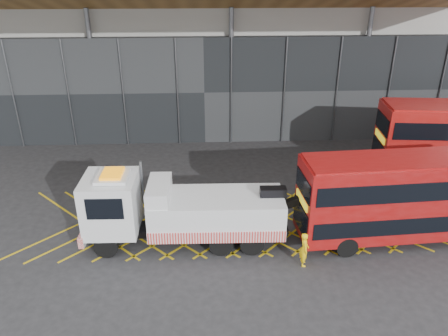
{
  "coord_description": "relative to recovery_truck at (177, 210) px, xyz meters",
  "views": [
    {
      "loc": [
        1.93,
        -20.59,
        12.95
      ],
      "look_at": [
        3.0,
        1.5,
        2.4
      ],
      "focal_mm": 35.0,
      "sensor_mm": 36.0,
      "label": 1
    }
  ],
  "objects": [
    {
      "name": "ground_plane",
      "position": [
        -0.51,
        2.05,
        -1.86
      ],
      "size": [
        120.0,
        120.0,
        0.0
      ],
      "primitive_type": "plane",
      "color": "#272729"
    },
    {
      "name": "road_markings",
      "position": [
        4.29,
        2.05,
        -1.86
      ],
      "size": [
        26.36,
        7.16,
        0.01
      ],
      "color": "gold",
      "rests_on": "ground_plane"
    },
    {
      "name": "construction_building",
      "position": [
        1.41,
        20.44,
        7.12
      ],
      "size": [
        55.0,
        23.97,
        18.0
      ],
      "color": "gray",
      "rests_on": "ground_plane"
    },
    {
      "name": "recovery_truck",
      "position": [
        0.0,
        0.0,
        0.0
      ],
      "size": [
        11.55,
        2.97,
        4.03
      ],
      "rotation": [
        0.0,
        0.0,
        -0.02
      ],
      "color": "black",
      "rests_on": "ground_plane"
    },
    {
      "name": "bus_towed",
      "position": [
        11.59,
        -0.23,
        0.66
      ],
      "size": [
        11.31,
        3.3,
        4.54
      ],
      "rotation": [
        0.0,
        0.0,
        0.06
      ],
      "color": "maroon",
      "rests_on": "ground_plane"
    },
    {
      "name": "worker",
      "position": [
        5.94,
        -2.14,
        -1.0
      ],
      "size": [
        0.46,
        0.66,
        1.72
      ],
      "primitive_type": "imported",
      "rotation": [
        0.0,
        0.0,
        1.49
      ],
      "color": "yellow",
      "rests_on": "ground_plane"
    }
  ]
}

